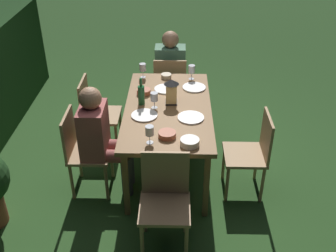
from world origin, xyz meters
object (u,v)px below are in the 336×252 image
plate_a (191,118)px  bowl_salad (190,142)px  wine_glass_c (192,70)px  green_bottle_on_table (141,95)px  plate_b (144,115)px  wine_glass_b (154,97)px  person_in_rust (101,136)px  bowl_dip (144,91)px  wine_glass_a (143,68)px  bowl_olives (167,134)px  plate_c (166,89)px  wine_glass_d (150,131)px  chair_head_near (165,198)px  lantern_centerpiece (171,90)px  chair_side_left_a (252,151)px  dining_table (168,112)px  chair_side_right_a (83,149)px  person_in_green (170,68)px  plate_d (194,87)px  bowl_bread (166,76)px  chair_side_right_b (96,111)px  chair_head_far (170,85)px

plate_a → bowl_salad: size_ratio=1.53×
wine_glass_c → green_bottle_on_table: bearing=139.4°
plate_b → wine_glass_b: bearing=-28.0°
plate_a → bowl_salad: (-0.46, 0.02, 0.02)m
person_in_rust → bowl_dip: (0.65, -0.37, 0.15)m
wine_glass_a → bowl_olives: size_ratio=1.05×
bowl_dip → plate_c: bearing=-65.3°
wine_glass_d → bowl_dip: size_ratio=1.14×
chair_head_near → lantern_centerpiece: lantern_centerpiece is taller
chair_side_left_a → wine_glass_b: 1.10m
wine_glass_c → wine_glass_d: 1.38m
dining_table → chair_side_right_a: bearing=113.9°
chair_side_right_a → person_in_green: size_ratio=0.76×
dining_table → plate_d: bearing=-32.4°
plate_d → chair_head_near: bearing=169.5°
wine_glass_d → plate_b: wine_glass_d is taller
wine_glass_c → bowl_olives: 1.25m
person_in_green → chair_side_left_a: bearing=-153.0°
plate_c → bowl_bread: bearing=0.0°
plate_c → wine_glass_a: bearing=40.8°
plate_c → bowl_bread: bowl_bread is taller
chair_head_near → plate_d: chair_head_near is taller
lantern_centerpiece → bowl_dip: lantern_centerpiece is taller
chair_side_right_a → wine_glass_d: 0.84m
plate_d → plate_b: bearing=141.1°
wine_glass_b → bowl_salad: (-0.66, -0.34, -0.09)m
person_in_green → bowl_dip: bearing=164.6°
plate_b → bowl_salad: 0.65m
wine_glass_c → plate_d: bearing=-174.1°
chair_side_right_b → plate_b: bearing=-132.6°
wine_glass_a → person_in_green: bearing=-29.2°
chair_head_far → bowl_dip: size_ratio=5.85×
wine_glass_c → plate_d: wine_glass_c is taller
chair_head_far → plate_d: (-0.62, -0.28, 0.28)m
dining_table → green_bottle_on_table: (0.06, 0.27, 0.17)m
wine_glass_d → plate_b: bearing=10.0°
wine_glass_c → plate_c: bearing=134.0°
wine_glass_a → dining_table: bearing=-156.4°
chair_head_far → wine_glass_c: (-0.39, -0.25, 0.39)m
chair_side_right_a → plate_d: chair_side_right_a is taller
chair_head_far → green_bottle_on_table: 1.11m
chair_head_far → plate_a: chair_head_far is taller
chair_side_left_a → lantern_centerpiece: (0.45, 0.80, 0.42)m
dining_table → person_in_rust: 0.74m
wine_glass_b → plate_c: 0.44m
wine_glass_a → bowl_dip: (-0.42, -0.04, -0.09)m
person_in_rust → bowl_dip: 0.76m
plate_a → bowl_bread: bowl_bread is taller
dining_table → chair_side_right_b: chair_side_right_b is taller
bowl_olives → chair_head_near: bearing=179.3°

